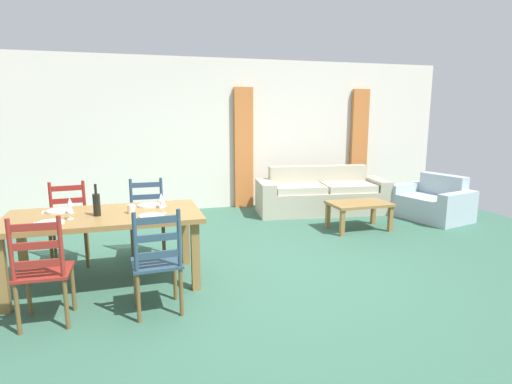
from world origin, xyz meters
The scene contains 26 objects.
ground_plane centered at (0.00, 0.00, -0.01)m, with size 9.60×9.60×0.02m, color #345F4C.
wall_far centered at (0.00, 3.30, 1.35)m, with size 9.60×0.16×2.70m, color silver.
curtain_panel_left centered at (0.71, 3.16, 1.10)m, with size 0.35×0.08×2.20m, color #C46D33.
curtain_panel_right centered at (3.11, 3.16, 1.10)m, with size 0.35×0.08×2.20m, color #C46D33.
dining_table centered at (-1.59, 0.05, 0.66)m, with size 1.90×0.96×0.75m.
dining_chair_near_left centered at (-2.05, -0.68, 0.48)m, with size 0.43×0.42×0.96m.
dining_chair_near_right centered at (-1.13, -0.74, 0.48)m, with size 0.44×0.42×0.96m.
dining_chair_far_left centered at (-2.03, 0.84, 0.48)m, with size 0.44×0.42×0.96m.
dining_chair_far_right centered at (-1.14, 0.81, 0.48)m, with size 0.44×0.42×0.96m.
dinner_plate_near_left centered at (-2.04, -0.20, 0.76)m, with size 0.24×0.24×0.02m, color white.
fork_near_left centered at (-2.19, -0.20, 0.75)m, with size 0.02×0.17×0.01m, color silver.
dinner_plate_near_right centered at (-1.14, -0.20, 0.76)m, with size 0.24×0.24×0.02m, color white.
fork_near_right centered at (-1.29, -0.20, 0.75)m, with size 0.02×0.17×0.01m, color silver.
dinner_plate_far_left centered at (-2.04, 0.30, 0.76)m, with size 0.24×0.24×0.02m, color white.
fork_far_left centered at (-2.19, 0.30, 0.75)m, with size 0.02×0.17×0.01m, color silver.
dinner_plate_far_right centered at (-1.14, 0.30, 0.76)m, with size 0.24×0.24×0.02m, color white.
fork_far_right centered at (-1.29, 0.30, 0.75)m, with size 0.02×0.17×0.01m, color silver.
wine_bottle centered at (-1.65, 0.00, 0.87)m, with size 0.07×0.07×0.32m.
wine_glass_near_left centered at (-1.89, -0.07, 0.86)m, with size 0.06×0.06×0.16m.
wine_glass_near_right centered at (-1.01, -0.10, 0.86)m, with size 0.06×0.06×0.16m.
wine_glass_far_left centered at (-1.91, 0.19, 0.86)m, with size 0.06×0.06×0.16m.
wine_glass_far_right centered at (-1.01, 0.17, 0.86)m, with size 0.06×0.06×0.16m.
coffee_cup_primary centered at (-1.33, 0.01, 0.80)m, with size 0.07×0.07×0.09m, color beige.
couch centered at (1.92, 2.35, 0.29)m, with size 2.37×1.11×0.80m.
coffee_table centered at (1.96, 1.14, 0.36)m, with size 0.90×0.56×0.42m.
armchair_upholstered centered at (3.53, 1.40, 0.25)m, with size 1.05×1.32×0.72m.
Camera 1 is at (-1.31, -4.29, 1.76)m, focal length 29.32 mm.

